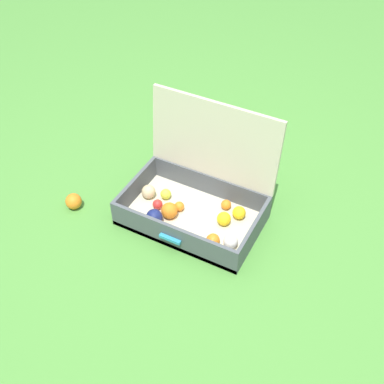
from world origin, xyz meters
name	(u,v)px	position (x,y,z in m)	size (l,w,h in m)	color
ground_plane	(198,234)	(0.00, 0.00, 0.00)	(16.00, 16.00, 0.00)	#4C8C38
open_suitcase	(197,196)	(-0.07, 0.12, 0.12)	(0.68, 0.49, 0.56)	beige
stray_ball_on_grass	(74,201)	(-0.65, -0.13, 0.04)	(0.08, 0.08, 0.08)	orange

